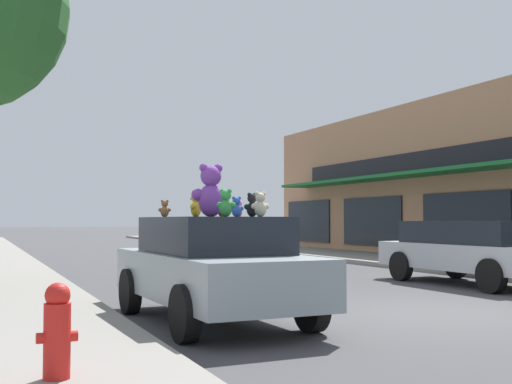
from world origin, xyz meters
name	(u,v)px	position (x,y,z in m)	size (l,w,h in m)	color
ground_plane	(437,313)	(0.00, 0.00, 0.00)	(260.00, 260.00, 0.00)	#424244
plush_art_car	(213,266)	(-3.53, 0.56, 0.80)	(2.01, 4.29, 1.50)	#8C999E
teddy_bear_giant	(211,191)	(-3.57, 0.55, 1.87)	(0.56, 0.35, 0.77)	purple
teddy_bear_yellow	(196,205)	(-3.63, 1.06, 1.68)	(0.25, 0.27, 0.38)	yellow
teddy_bear_cream	(260,205)	(-2.92, 0.25, 1.67)	(0.27, 0.18, 0.36)	beige
teddy_bear_green	(226,203)	(-3.62, -0.19, 1.68)	(0.26, 0.25, 0.37)	green
teddy_bear_orange	(222,208)	(-3.36, 0.64, 1.63)	(0.16, 0.21, 0.28)	orange
teddy_bear_black	(252,205)	(-2.98, 0.42, 1.67)	(0.27, 0.18, 0.35)	black
teddy_bear_brown	(165,209)	(-4.05, 1.24, 1.62)	(0.20, 0.13, 0.26)	olive
teddy_bear_pink	(238,209)	(-2.90, 1.14, 1.63)	(0.20, 0.18, 0.28)	pink
teddy_bear_blue	(236,207)	(-3.31, 0.21, 1.64)	(0.22, 0.14, 0.29)	blue
parked_car_far_center	(471,249)	(3.56, 3.17, 0.80)	(1.88, 4.75, 1.43)	#B7B7BC
fire_hydrant	(57,331)	(-6.01, -2.56, 0.54)	(0.33, 0.22, 0.79)	red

